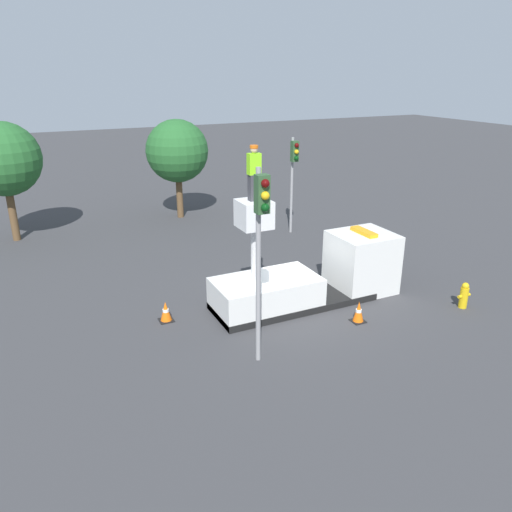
# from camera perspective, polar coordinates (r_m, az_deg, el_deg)

# --- Properties ---
(ground_plane) EXTENTS (120.00, 120.00, 0.00)m
(ground_plane) POSITION_cam_1_polar(r_m,az_deg,el_deg) (18.12, 4.26, -5.47)
(ground_plane) COLOR #38383A
(bucket_truck) EXTENTS (6.97, 2.08, 4.00)m
(bucket_truck) POSITION_cam_1_polar(r_m,az_deg,el_deg) (18.13, 6.56, -2.42)
(bucket_truck) COLOR black
(bucket_truck) RESTS_ON ground
(worker) EXTENTS (0.40, 0.26, 1.75)m
(worker) POSITION_cam_1_polar(r_m,az_deg,el_deg) (15.86, -0.23, 9.45)
(worker) COLOR #38383D
(worker) RESTS_ON bucket_truck
(traffic_light_pole) EXTENTS (0.34, 0.57, 5.62)m
(traffic_light_pole) POSITION_cam_1_polar(r_m,az_deg,el_deg) (13.06, 0.53, 2.87)
(traffic_light_pole) COLOR gray
(traffic_light_pole) RESTS_ON ground
(traffic_light_across) EXTENTS (0.34, 0.57, 4.84)m
(traffic_light_across) POSITION_cam_1_polar(r_m,az_deg,el_deg) (25.06, 4.32, 10.16)
(traffic_light_across) COLOR gray
(traffic_light_across) RESTS_ON ground
(fire_hydrant) EXTENTS (0.53, 0.29, 0.95)m
(fire_hydrant) POSITION_cam_1_polar(r_m,az_deg,el_deg) (19.08, 22.68, -4.18)
(fire_hydrant) COLOR gold
(fire_hydrant) RESTS_ON ground
(traffic_cone_rear) EXTENTS (0.47, 0.47, 0.70)m
(traffic_cone_rear) POSITION_cam_1_polar(r_m,az_deg,el_deg) (17.05, -10.28, -6.29)
(traffic_cone_rear) COLOR black
(traffic_cone_rear) RESTS_ON ground
(traffic_cone_curbside) EXTENTS (0.44, 0.44, 0.73)m
(traffic_cone_curbside) POSITION_cam_1_polar(r_m,az_deg,el_deg) (17.06, 11.65, -6.30)
(traffic_cone_curbside) COLOR black
(traffic_cone_curbside) RESTS_ON ground
(tree_left_bg) EXTENTS (3.41, 3.41, 5.45)m
(tree_left_bg) POSITION_cam_1_polar(r_m,az_deg,el_deg) (28.19, -9.00, 11.73)
(tree_left_bg) COLOR brown
(tree_left_bg) RESTS_ON ground
(tree_right_bg) EXTENTS (3.48, 3.48, 5.74)m
(tree_right_bg) POSITION_cam_1_polar(r_m,az_deg,el_deg) (26.56, -26.94, 9.81)
(tree_right_bg) COLOR brown
(tree_right_bg) RESTS_ON ground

